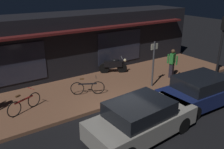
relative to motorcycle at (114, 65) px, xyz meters
name	(u,v)px	position (x,y,z in m)	size (l,w,h in m)	color
ground_plane	(125,117)	(-2.29, -4.34, -0.65)	(60.00, 60.00, 0.00)	black
sidewalk_slab	(91,90)	(-2.29, -1.34, -0.57)	(18.00, 4.00, 0.15)	brown
storefront_building	(63,44)	(-2.29, 2.05, 1.16)	(18.00, 3.30, 3.60)	black
motorcycle	(114,65)	(0.00, 0.00, 0.00)	(1.56, 0.95, 0.97)	black
bicycle_parked	(88,88)	(-2.71, -1.80, -0.14)	(1.49, 0.80, 0.91)	black
bicycle_extra	(24,104)	(-5.70, -1.80, -0.14)	(1.53, 0.73, 0.91)	black
person_bystander	(172,63)	(2.37, -2.44, 0.38)	(0.43, 0.60, 1.67)	#28232D
sign_post	(153,62)	(0.58, -2.79, 0.86)	(0.44, 0.09, 2.40)	#47474C
traffic_light_pole	(222,38)	(4.53, -3.89, 1.83)	(0.24, 0.33, 3.60)	black
parked_car_near	(141,119)	(-2.58, -5.65, 0.06)	(4.21, 2.02, 1.42)	black
parked_car_far	(201,91)	(1.23, -5.30, 0.06)	(4.17, 1.92, 1.42)	black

